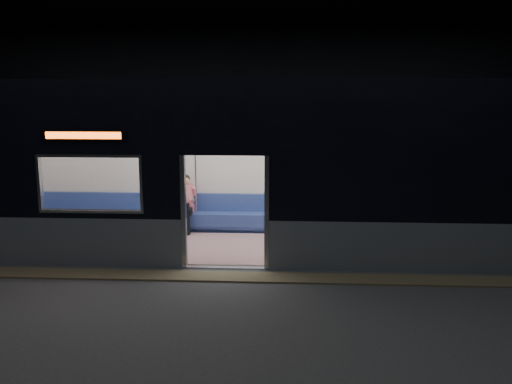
{
  "coord_description": "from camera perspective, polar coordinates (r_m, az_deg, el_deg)",
  "views": [
    {
      "loc": [
        1.08,
        -8.26,
        3.12
      ],
      "look_at": [
        0.48,
        2.3,
        1.18
      ],
      "focal_mm": 38.0,
      "sensor_mm": 36.0,
      "label": 1
    }
  ],
  "objects": [
    {
      "name": "station_floor",
      "position": [
        8.9,
        -3.99,
        -10.17
      ],
      "size": [
        24.0,
        14.0,
        0.01
      ],
      "primitive_type": "cube",
      "color": "#47494C",
      "rests_on": "ground"
    },
    {
      "name": "station_envelope",
      "position": [
        8.35,
        -4.32,
        14.13
      ],
      "size": [
        24.0,
        14.0,
        5.0
      ],
      "color": "black",
      "rests_on": "station_floor"
    },
    {
      "name": "tactile_strip",
      "position": [
        9.4,
        -3.57,
        -8.89
      ],
      "size": [
        22.8,
        0.5,
        0.03
      ],
      "primitive_type": "cube",
      "color": "#8C7F59",
      "rests_on": "station_floor"
    },
    {
      "name": "metro_car",
      "position": [
        10.93,
        -2.45,
        3.71
      ],
      "size": [
        18.0,
        3.04,
        3.35
      ],
      "color": "gray",
      "rests_on": "station_floor"
    },
    {
      "name": "passenger",
      "position": [
        12.25,
        -7.44,
        -0.78
      ],
      "size": [
        0.36,
        0.62,
        1.28
      ],
      "rotation": [
        0.0,
        0.0,
        -0.02
      ],
      "color": "black",
      "rests_on": "metro_car"
    },
    {
      "name": "handbag",
      "position": [
        12.08,
        -7.63,
        -1.47
      ],
      "size": [
        0.28,
        0.27,
        0.11
      ],
      "primitive_type": "cube",
      "rotation": [
        0.0,
        0.0,
        0.37
      ],
      "color": "black",
      "rests_on": "passenger"
    },
    {
      "name": "transit_map",
      "position": [
        12.48,
        14.7,
        2.36
      ],
      "size": [
        0.91,
        0.03,
        0.59
      ],
      "primitive_type": "cube",
      "color": "white",
      "rests_on": "metro_car"
    }
  ]
}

